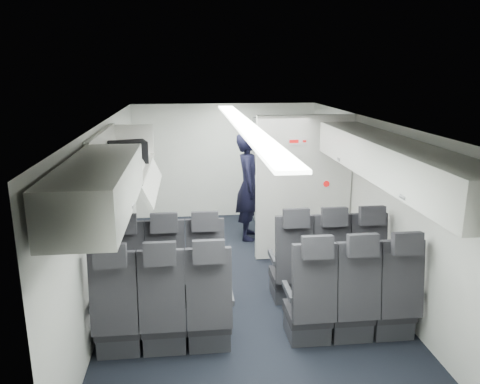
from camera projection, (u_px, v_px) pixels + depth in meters
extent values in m
cube|color=black|center=(243.00, 283.00, 6.25)|extent=(3.40, 6.00, 0.01)
cube|color=white|center=(244.00, 121.00, 5.70)|extent=(3.40, 6.00, 0.01)
cube|color=silver|center=(225.00, 161.00, 8.86)|extent=(3.40, 0.01, 2.15)
cube|color=silver|center=(297.00, 333.00, 3.09)|extent=(3.40, 0.01, 2.15)
cube|color=silver|center=(107.00, 210.00, 5.79)|extent=(0.01, 6.00, 2.15)
cube|color=silver|center=(371.00, 202.00, 6.16)|extent=(0.01, 6.00, 2.15)
cube|color=white|center=(244.00, 124.00, 5.71)|extent=(0.25, 5.52, 0.03)
cube|color=black|center=(130.00, 284.00, 5.59)|extent=(0.44, 0.46, 0.12)
cube|color=#2D2D33|center=(131.00, 296.00, 5.64)|extent=(0.42, 0.42, 0.22)
cube|color=black|center=(126.00, 256.00, 5.27)|extent=(0.44, 0.20, 0.80)
cube|color=black|center=(123.00, 224.00, 5.12)|extent=(0.30, 0.12, 0.23)
cube|color=#2D2D33|center=(109.00, 265.00, 5.47)|extent=(0.05, 0.40, 0.06)
cube|color=#2D2D33|center=(147.00, 263.00, 5.52)|extent=(0.05, 0.40, 0.06)
cube|color=black|center=(168.00, 282.00, 5.64)|extent=(0.44, 0.46, 0.12)
cube|color=#2D2D33|center=(169.00, 295.00, 5.68)|extent=(0.42, 0.42, 0.22)
cube|color=black|center=(166.00, 255.00, 5.32)|extent=(0.44, 0.20, 0.80)
cube|color=black|center=(164.00, 223.00, 5.17)|extent=(0.30, 0.12, 0.23)
cube|color=#2D2D33|center=(148.00, 263.00, 5.52)|extent=(0.05, 0.40, 0.06)
cube|color=#2D2D33|center=(186.00, 261.00, 5.57)|extent=(0.05, 0.40, 0.06)
cube|color=black|center=(205.00, 281.00, 5.69)|extent=(0.44, 0.46, 0.12)
cube|color=#2D2D33|center=(206.00, 293.00, 5.73)|extent=(0.42, 0.42, 0.22)
cube|color=black|center=(205.00, 253.00, 5.36)|extent=(0.44, 0.20, 0.80)
cube|color=black|center=(205.00, 221.00, 5.21)|extent=(0.30, 0.12, 0.23)
cube|color=#2D2D33|center=(187.00, 261.00, 5.57)|extent=(0.05, 0.40, 0.06)
cube|color=#2D2D33|center=(223.00, 260.00, 5.61)|extent=(0.05, 0.40, 0.06)
cube|color=black|center=(289.00, 277.00, 5.80)|extent=(0.44, 0.46, 0.12)
cube|color=#2D2D33|center=(289.00, 288.00, 5.84)|extent=(0.42, 0.42, 0.22)
cube|color=black|center=(294.00, 249.00, 5.48)|extent=(0.44, 0.20, 0.80)
cube|color=black|center=(296.00, 218.00, 5.33)|extent=(0.30, 0.12, 0.23)
cube|color=#2D2D33|center=(273.00, 257.00, 5.68)|extent=(0.05, 0.40, 0.06)
cube|color=#2D2D33|center=(308.00, 256.00, 5.73)|extent=(0.05, 0.40, 0.06)
cube|color=black|center=(324.00, 275.00, 5.85)|extent=(0.44, 0.46, 0.12)
cube|color=#2D2D33|center=(324.00, 287.00, 5.89)|extent=(0.42, 0.42, 0.22)
cube|color=black|center=(331.00, 248.00, 5.52)|extent=(0.44, 0.20, 0.80)
cube|color=black|center=(335.00, 217.00, 5.37)|extent=(0.30, 0.12, 0.23)
cube|color=#2D2D33|center=(309.00, 256.00, 5.73)|extent=(0.05, 0.40, 0.06)
cube|color=#2D2D33|center=(343.00, 254.00, 5.77)|extent=(0.05, 0.40, 0.06)
cube|color=black|center=(359.00, 273.00, 5.90)|extent=(0.44, 0.46, 0.12)
cube|color=#2D2D33|center=(358.00, 285.00, 5.94)|extent=(0.42, 0.42, 0.22)
cube|color=black|center=(368.00, 246.00, 5.57)|extent=(0.44, 0.20, 0.80)
cube|color=black|center=(372.00, 216.00, 5.42)|extent=(0.30, 0.12, 0.23)
cube|color=#2D2D33|center=(344.00, 254.00, 5.78)|extent=(0.05, 0.40, 0.06)
cube|color=#2D2D33|center=(378.00, 253.00, 5.82)|extent=(0.05, 0.40, 0.06)
cube|color=black|center=(120.00, 324.00, 4.73)|extent=(0.44, 0.46, 0.12)
cube|color=#2D2D33|center=(121.00, 338.00, 4.77)|extent=(0.42, 0.42, 0.22)
cube|color=black|center=(114.00, 293.00, 4.40)|extent=(0.44, 0.20, 0.80)
cube|color=black|center=(110.00, 256.00, 4.25)|extent=(0.30, 0.12, 0.23)
cube|color=#2D2D33|center=(95.00, 301.00, 4.61)|extent=(0.05, 0.40, 0.06)
cube|color=#2D2D33|center=(140.00, 299.00, 4.65)|extent=(0.05, 0.40, 0.06)
cube|color=black|center=(165.00, 321.00, 4.78)|extent=(0.44, 0.46, 0.12)
cube|color=#2D2D33|center=(165.00, 335.00, 4.82)|extent=(0.42, 0.42, 0.22)
cube|color=black|center=(162.00, 291.00, 4.45)|extent=(0.44, 0.20, 0.80)
cube|color=black|center=(160.00, 254.00, 4.30)|extent=(0.30, 0.12, 0.23)
cube|color=#2D2D33|center=(141.00, 299.00, 4.65)|extent=(0.05, 0.40, 0.06)
cube|color=#2D2D33|center=(186.00, 297.00, 4.70)|extent=(0.05, 0.40, 0.06)
cube|color=black|center=(209.00, 319.00, 4.83)|extent=(0.44, 0.46, 0.12)
cube|color=#2D2D33|center=(209.00, 332.00, 4.87)|extent=(0.42, 0.42, 0.22)
cube|color=black|center=(209.00, 289.00, 4.50)|extent=(0.44, 0.20, 0.80)
cube|color=black|center=(209.00, 252.00, 4.35)|extent=(0.30, 0.12, 0.23)
cube|color=#2D2D33|center=(187.00, 297.00, 4.70)|extent=(0.05, 0.40, 0.06)
cube|color=#2D2D33|center=(230.00, 294.00, 4.75)|extent=(0.05, 0.40, 0.06)
cube|color=black|center=(307.00, 313.00, 4.94)|extent=(0.44, 0.46, 0.12)
cube|color=#2D2D33|center=(307.00, 327.00, 4.98)|extent=(0.42, 0.42, 0.22)
cube|color=black|center=(314.00, 283.00, 4.61)|extent=(0.44, 0.20, 0.80)
cube|color=black|center=(318.00, 247.00, 4.46)|extent=(0.30, 0.12, 0.23)
cube|color=#2D2D33|center=(288.00, 291.00, 4.81)|extent=(0.05, 0.40, 0.06)
cube|color=#2D2D33|center=(330.00, 289.00, 4.86)|extent=(0.05, 0.40, 0.06)
cube|color=black|center=(348.00, 311.00, 4.99)|extent=(0.44, 0.46, 0.12)
cube|color=#2D2D33|center=(348.00, 324.00, 5.03)|extent=(0.42, 0.42, 0.22)
cube|color=black|center=(358.00, 281.00, 4.66)|extent=(0.44, 0.20, 0.80)
cube|color=black|center=(363.00, 245.00, 4.51)|extent=(0.30, 0.12, 0.23)
cube|color=#2D2D33|center=(331.00, 289.00, 4.86)|extent=(0.05, 0.40, 0.06)
cube|color=#2D2D33|center=(371.00, 287.00, 4.91)|extent=(0.05, 0.40, 0.06)
cube|color=black|center=(389.00, 308.00, 5.03)|extent=(0.44, 0.46, 0.12)
cube|color=#2D2D33|center=(388.00, 322.00, 5.08)|extent=(0.42, 0.42, 0.22)
cube|color=black|center=(402.00, 279.00, 4.71)|extent=(0.44, 0.20, 0.80)
cube|color=black|center=(407.00, 243.00, 4.56)|extent=(0.30, 0.12, 0.23)
cube|color=#2D2D33|center=(372.00, 287.00, 4.91)|extent=(0.05, 0.40, 0.06)
cube|color=#2D2D33|center=(412.00, 285.00, 4.96)|extent=(0.05, 0.40, 0.06)
cube|color=silver|center=(98.00, 187.00, 3.70)|extent=(0.52, 1.80, 0.40)
cylinder|color=slate|center=(131.00, 206.00, 3.77)|extent=(0.04, 0.10, 0.04)
cube|color=#9E9E93|center=(127.00, 167.00, 5.43)|extent=(0.52, 1.70, 0.04)
cube|color=silver|center=(102.00, 151.00, 5.35)|extent=(0.06, 1.70, 0.44)
cube|color=silver|center=(115.00, 164.00, 4.58)|extent=(0.52, 0.04, 0.40)
cube|color=silver|center=(133.00, 140.00, 6.18)|extent=(0.52, 0.04, 0.40)
cube|color=silver|center=(149.00, 176.00, 5.49)|extent=(0.21, 1.61, 0.38)
cube|color=silver|center=(433.00, 178.00, 4.00)|extent=(0.52, 1.80, 0.40)
cylinder|color=slate|center=(404.00, 197.00, 4.02)|extent=(0.04, 0.10, 0.04)
cube|color=silver|center=(360.00, 146.00, 5.68)|extent=(0.52, 1.70, 0.40)
cylinder|color=slate|center=(340.00, 159.00, 5.70)|extent=(0.04, 0.10, 0.04)
cube|color=silver|center=(303.00, 188.00, 6.85)|extent=(1.40, 0.12, 2.13)
cube|color=white|center=(297.00, 141.00, 6.58)|extent=(0.24, 0.01, 0.10)
cube|color=red|center=(294.00, 141.00, 6.57)|extent=(0.13, 0.01, 0.04)
cube|color=red|center=(304.00, 141.00, 6.58)|extent=(0.05, 0.01, 0.03)
cylinder|color=white|center=(326.00, 184.00, 6.79)|extent=(0.11, 0.01, 0.11)
cylinder|color=red|center=(326.00, 184.00, 6.79)|extent=(0.09, 0.01, 0.09)
cube|color=#939399|center=(277.00, 169.00, 8.72)|extent=(0.85, 0.50, 1.90)
cube|color=#3F3F42|center=(279.00, 196.00, 8.59)|extent=(0.80, 0.01, 0.02)
cube|color=#3F3F42|center=(279.00, 170.00, 8.46)|extent=(0.80, 0.01, 0.02)
cube|color=#3F3F42|center=(280.00, 142.00, 8.33)|extent=(0.80, 0.01, 0.02)
cube|color=silver|center=(128.00, 189.00, 7.32)|extent=(0.10, 0.92, 1.86)
cylinder|color=black|center=(130.00, 157.00, 7.20)|extent=(0.03, 0.22, 0.22)
cube|color=gold|center=(134.00, 181.00, 7.60)|extent=(0.02, 0.10, 0.75)
cylinder|color=white|center=(118.00, 178.00, 6.51)|extent=(0.01, 0.11, 0.11)
cylinder|color=red|center=(118.00, 178.00, 6.51)|extent=(0.01, 0.09, 0.09)
imported|color=black|center=(249.00, 186.00, 7.71)|extent=(0.53, 0.71, 1.79)
cube|color=black|center=(128.00, 152.00, 5.55)|extent=(0.50, 0.41, 0.26)
cube|color=white|center=(261.00, 178.00, 7.64)|extent=(0.22, 0.03, 0.16)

